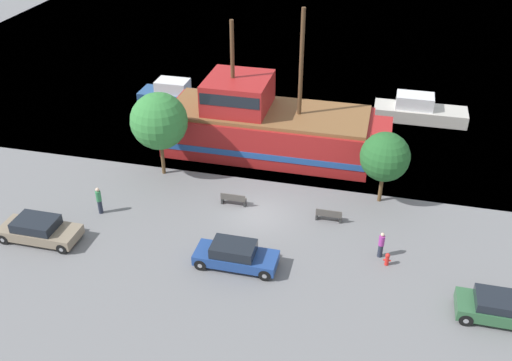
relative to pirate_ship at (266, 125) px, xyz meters
The scene contains 15 objects.
ground_plane 8.55m from the pirate_ship, 80.59° to the right, with size 160.00×160.00×0.00m, color slate.
water_surface 35.89m from the pirate_ship, 87.83° to the left, with size 80.00×80.00×0.00m, color #38667F.
pirate_ship is the anchor object (origin of this frame).
moored_boat_dockside 11.54m from the pirate_ship, 144.28° to the left, with size 6.79×2.35×1.92m.
moored_boat_outer 13.48m from the pirate_ship, 36.32° to the left, with size 7.30×2.36×2.11m.
parked_car_curb_front 16.94m from the pirate_ship, 127.15° to the right, with size 4.56×1.94×1.37m.
parked_car_curb_mid 20.08m from the pirate_ship, 43.81° to the right, with size 3.84×1.84×1.33m.
parked_car_curb_rear 13.18m from the pirate_ship, 84.40° to the right, with size 4.46×1.78×1.42m.
fire_hydrant 14.49m from the pirate_ship, 50.27° to the right, with size 0.42×0.25×0.76m.
bench_promenade_east 7.64m from the pirate_ship, 92.95° to the right, with size 1.58×0.45×0.85m.
bench_promenade_west 9.73m from the pirate_ship, 54.14° to the right, with size 1.55×0.45×0.85m.
pedestrian_walking_near 13.70m from the pirate_ship, 49.82° to the right, with size 0.32×0.32×1.59m.
pedestrian_walking_far 13.05m from the pirate_ship, 128.31° to the right, with size 0.32×0.32×1.80m.
tree_row_east 7.99m from the pirate_ship, 141.38° to the right, with size 3.76×3.76×5.82m.
tree_row_mideast 9.81m from the pirate_ship, 29.63° to the right, with size 3.04×3.04×4.71m.
Camera 1 is at (6.59, -27.70, 20.10)m, focal length 40.00 mm.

